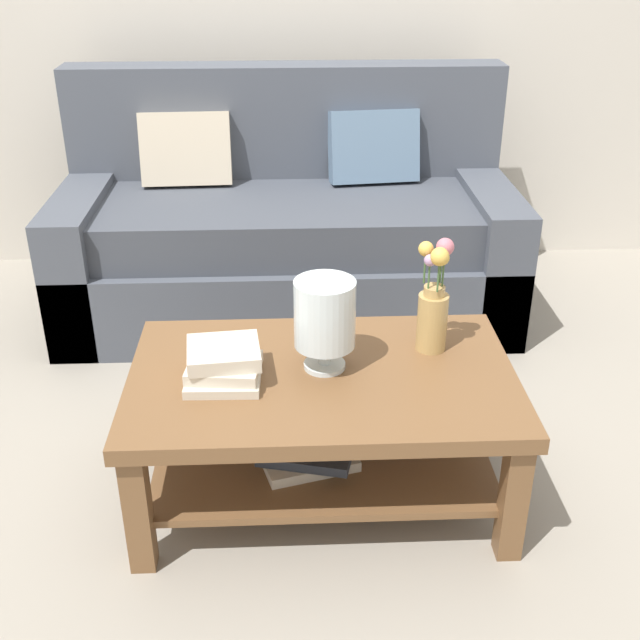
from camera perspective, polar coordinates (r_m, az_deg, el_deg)
The scene contains 6 objects.
ground_plane at distance 2.92m, azimuth -1.59°, elevation -7.33°, with size 10.00×10.00×0.00m, color gray.
couch at distance 3.61m, azimuth -2.37°, elevation 6.31°, with size 1.99×0.90×1.06m.
coffee_table at distance 2.41m, azimuth 0.10°, elevation -6.38°, with size 1.15×0.72×0.44m.
book_stack_main at distance 2.31m, azimuth -6.97°, elevation -3.20°, with size 0.23×0.23×0.11m.
glass_hurricane_vase at distance 2.30m, azimuth 0.34°, elevation 0.28°, with size 0.18×0.18×0.28m.
flower_pitcher at distance 2.43m, azimuth 8.23°, elevation 1.20°, with size 0.10×0.12×0.37m.
Camera 1 is at (-0.03, -2.40, 1.66)m, focal length 44.25 mm.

